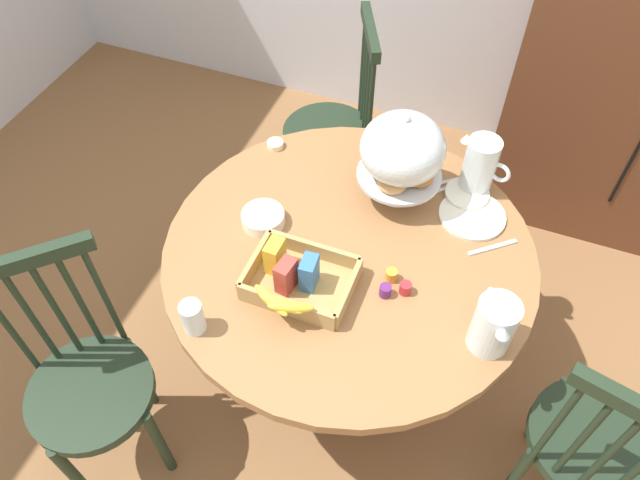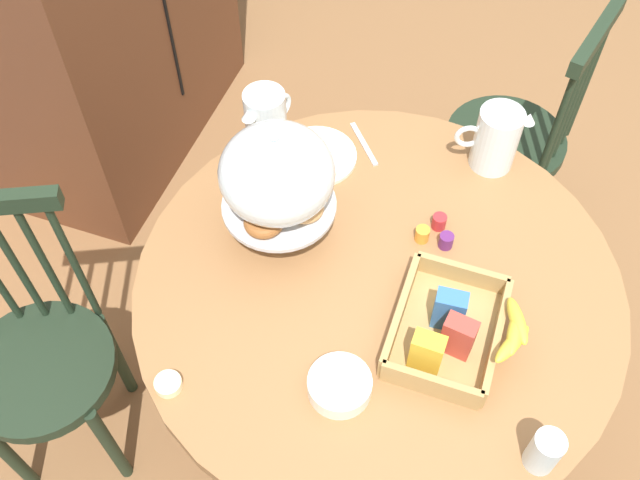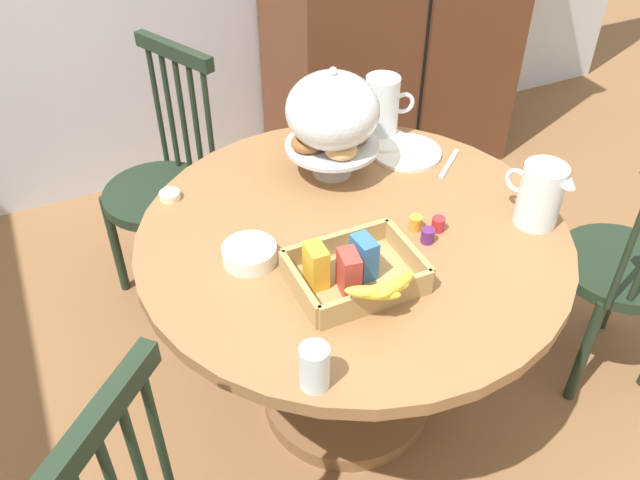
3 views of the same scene
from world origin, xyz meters
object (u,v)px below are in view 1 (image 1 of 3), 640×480
(cereal_basket, at_px, (295,279))
(china_plate_small, at_px, (467,193))
(milk_pitcher, at_px, (493,326))
(windsor_chair_by_cabinet, at_px, (593,447))
(drinking_glass, at_px, (193,317))
(china_plate_large, at_px, (472,215))
(windsor_chair_near_window, at_px, (89,386))
(orange_juice_pitcher, at_px, (479,168))
(windsor_chair_facing_door, at_px, (333,133))
(butter_dish, at_px, (275,144))
(pastry_stand_with_dome, at_px, (402,152))
(cereal_bowl, at_px, (263,218))
(dining_table, at_px, (347,288))

(cereal_basket, distance_m, china_plate_small, 0.68)
(milk_pitcher, relative_size, china_plate_small, 1.30)
(windsor_chair_by_cabinet, relative_size, drinking_glass, 8.86)
(milk_pitcher, distance_m, china_plate_large, 0.48)
(windsor_chair_near_window, xyz_separation_m, orange_juice_pitcher, (0.96, 1.02, 0.38))
(windsor_chair_near_window, xyz_separation_m, windsor_chair_facing_door, (0.30, 1.43, 0.00))
(drinking_glass, xyz_separation_m, butter_dish, (-0.10, 0.79, -0.04))
(china_plate_small, bearing_deg, pastry_stand_with_dome, -160.76)
(cereal_basket, xyz_separation_m, china_plate_large, (0.43, 0.48, -0.04))
(orange_juice_pitcher, height_order, drinking_glass, orange_juice_pitcher)
(cereal_basket, xyz_separation_m, drinking_glass, (-0.21, -0.23, 0.01))
(windsor_chair_facing_door, distance_m, cereal_bowl, 0.88)
(windsor_chair_near_window, bearing_deg, milk_pitcher, 21.08)
(china_plate_small, bearing_deg, milk_pitcher, -71.66)
(dining_table, relative_size, pastry_stand_with_dome, 3.44)
(china_plate_small, xyz_separation_m, cereal_bowl, (-0.59, -0.36, 0.01))
(china_plate_large, xyz_separation_m, butter_dish, (-0.74, 0.08, 0.01))
(china_plate_small, bearing_deg, drinking_glass, -127.55)
(milk_pitcher, distance_m, cereal_bowl, 0.79)
(dining_table, distance_m, drinking_glass, 0.60)
(cereal_basket, distance_m, cereal_bowl, 0.28)
(cereal_bowl, bearing_deg, china_plate_large, 23.59)
(pastry_stand_with_dome, relative_size, cereal_bowl, 2.46)
(orange_juice_pitcher, height_order, cereal_basket, orange_juice_pitcher)
(windsor_chair_facing_door, distance_m, butter_dish, 0.55)
(windsor_chair_near_window, relative_size, china_plate_large, 4.43)
(china_plate_large, bearing_deg, dining_table, -140.21)
(cereal_basket, bearing_deg, windsor_chair_by_cabinet, -1.78)
(windsor_chair_facing_door, distance_m, cereal_basket, 1.10)
(windsor_chair_near_window, xyz_separation_m, china_plate_large, (0.98, 0.88, 0.29))
(windsor_chair_facing_door, bearing_deg, cereal_basket, -75.89)
(windsor_chair_by_cabinet, bearing_deg, windsor_chair_facing_door, 139.28)
(dining_table, bearing_deg, windsor_chair_near_window, -136.99)
(dining_table, xyz_separation_m, butter_dish, (-0.41, 0.35, 0.23))
(pastry_stand_with_dome, height_order, china_plate_large, pastry_stand_with_dome)
(dining_table, bearing_deg, drinking_glass, -125.93)
(cereal_basket, relative_size, china_plate_large, 1.44)
(windsor_chair_near_window, relative_size, drinking_glass, 8.86)
(windsor_chair_near_window, bearing_deg, cereal_bowl, 59.88)
(dining_table, relative_size, butter_dish, 19.70)
(china_plate_small, xyz_separation_m, butter_dish, (-0.71, -0.00, -0.01))
(milk_pitcher, relative_size, china_plate_large, 0.89)
(drinking_glass, bearing_deg, cereal_basket, 47.37)
(windsor_chair_facing_door, relative_size, cereal_basket, 3.09)
(cereal_bowl, distance_m, drinking_glass, 0.43)
(drinking_glass, bearing_deg, milk_pitcher, 18.12)
(windsor_chair_facing_door, distance_m, orange_juice_pitcher, 0.87)
(windsor_chair_by_cabinet, distance_m, cereal_basket, 1.02)
(dining_table, distance_m, cereal_basket, 0.34)
(butter_dish, bearing_deg, dining_table, -40.59)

